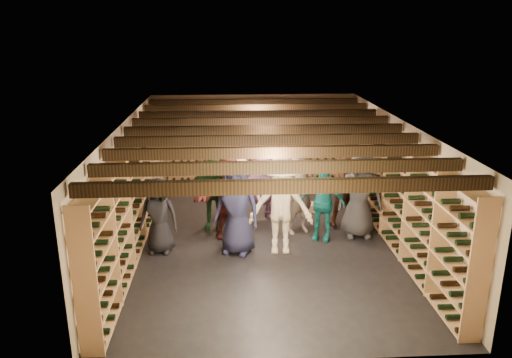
{
  "coord_description": "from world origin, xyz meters",
  "views": [
    {
      "loc": [
        -0.74,
        -9.49,
        4.25
      ],
      "look_at": [
        -0.16,
        0.2,
        1.2
      ],
      "focal_mm": 35.0,
      "sensor_mm": 36.0,
      "label": 1
    }
  ],
  "objects": [
    {
      "name": "walls",
      "position": [
        0.0,
        0.0,
        1.2
      ],
      "size": [
        5.52,
        8.02,
        2.4
      ],
      "color": "#C1B096",
      "rests_on": "ground"
    },
    {
      "name": "ceiling",
      "position": [
        0.0,
        0.0,
        2.4
      ],
      "size": [
        5.5,
        8.0,
        0.01
      ],
      "primitive_type": "cube",
      "color": "beige",
      "rests_on": "walls"
    },
    {
      "name": "person_5",
      "position": [
        -0.71,
        0.15,
        0.86
      ],
      "size": [
        1.67,
        1.03,
        1.72
      ],
      "primitive_type": "imported",
      "rotation": [
        0.0,
        0.0,
        0.35
      ],
      "color": "brown",
      "rests_on": "ground"
    },
    {
      "name": "crate_loose",
      "position": [
        1.21,
        1.47,
        0.09
      ],
      "size": [
        0.56,
        0.42,
        0.17
      ],
      "primitive_type": "cube",
      "rotation": [
        0.0,
        0.0,
        -0.2
      ],
      "color": "tan",
      "rests_on": "ground"
    },
    {
      "name": "person_7",
      "position": [
        0.74,
        0.22,
        0.9
      ],
      "size": [
        0.78,
        0.67,
        1.8
      ],
      "primitive_type": "imported",
      "rotation": [
        0.0,
        0.0,
        0.43
      ],
      "color": "gray",
      "rests_on": "ground"
    },
    {
      "name": "person_10",
      "position": [
        -1.07,
        0.57,
        0.82
      ],
      "size": [
        1.01,
        0.52,
        1.65
      ],
      "primitive_type": "imported",
      "rotation": [
        0.0,
        0.0,
        -0.13
      ],
      "color": "#255127",
      "rests_on": "ground"
    },
    {
      "name": "person_3",
      "position": [
        0.26,
        -0.72,
        0.94
      ],
      "size": [
        1.27,
        0.79,
        1.89
      ],
      "primitive_type": "imported",
      "rotation": [
        0.0,
        0.0,
        -0.07
      ],
      "color": "beige",
      "rests_on": "ground"
    },
    {
      "name": "crate_stack_right",
      "position": [
        -0.62,
        1.3,
        0.26
      ],
      "size": [
        0.59,
        0.5,
        0.51
      ],
      "rotation": [
        0.0,
        0.0,
        0.42
      ],
      "color": "tan",
      "rests_on": "ground"
    },
    {
      "name": "ground",
      "position": [
        0.0,
        0.0,
        0.0
      ],
      "size": [
        8.0,
        8.0,
        0.0
      ],
      "primitive_type": "plane",
      "color": "black",
      "rests_on": "ground"
    },
    {
      "name": "wine_rack_back",
      "position": [
        0.0,
        3.83,
        1.07
      ],
      "size": [
        4.7,
        0.3,
        2.15
      ],
      "color": "#A87B51",
      "rests_on": "ground"
    },
    {
      "name": "person_0",
      "position": [
        -2.06,
        -0.56,
        0.74
      ],
      "size": [
        0.78,
        0.56,
        1.49
      ],
      "primitive_type": "imported",
      "rotation": [
        0.0,
        0.0,
        -0.12
      ],
      "color": "black",
      "rests_on": "ground"
    },
    {
      "name": "person_12",
      "position": [
        1.95,
        -0.03,
        0.94
      ],
      "size": [
        0.93,
        0.62,
        1.87
      ],
      "primitive_type": "imported",
      "rotation": [
        0.0,
        0.0,
        -0.03
      ],
      "color": "#35353A",
      "rests_on": "ground"
    },
    {
      "name": "crate_stack_left",
      "position": [
        0.22,
        2.45,
        0.26
      ],
      "size": [
        0.56,
        0.44,
        0.51
      ],
      "rotation": [
        0.0,
        0.0,
        -0.24
      ],
      "color": "tan",
      "rests_on": "ground"
    },
    {
      "name": "wine_rack_right",
      "position": [
        2.57,
        0.0,
        1.08
      ],
      "size": [
        0.32,
        7.5,
        2.15
      ],
      "color": "#A87B51",
      "rests_on": "ground"
    },
    {
      "name": "person_6",
      "position": [
        -0.57,
        -0.67,
        0.91
      ],
      "size": [
        1.04,
        0.88,
        1.82
      ],
      "primitive_type": "imported",
      "rotation": [
        0.0,
        0.0,
        -0.39
      ],
      "color": "#1E203E",
      "rests_on": "ground"
    },
    {
      "name": "wine_rack_left",
      "position": [
        -2.57,
        0.0,
        1.08
      ],
      "size": [
        0.32,
        7.5,
        2.15
      ],
      "color": "#A87B51",
      "rests_on": "ground"
    },
    {
      "name": "person_9",
      "position": [
        -0.47,
        0.65,
        0.76
      ],
      "size": [
        1.02,
        0.64,
        1.51
      ],
      "primitive_type": "imported",
      "rotation": [
        0.0,
        0.0,
        -0.09
      ],
      "color": "#B3A9A2",
      "rests_on": "ground"
    },
    {
      "name": "ceiling_joists",
      "position": [
        0.0,
        0.0,
        2.26
      ],
      "size": [
        5.4,
        7.12,
        0.18
      ],
      "color": "black",
      "rests_on": "ground"
    },
    {
      "name": "person_11",
      "position": [
        0.04,
        1.0,
        0.81
      ],
      "size": [
        1.56,
        1.05,
        1.61
      ],
      "primitive_type": "imported",
      "rotation": [
        0.0,
        0.0,
        0.43
      ],
      "color": "#9B669B",
      "rests_on": "ground"
    },
    {
      "name": "person_4",
      "position": [
        1.16,
        -0.15,
        0.78
      ],
      "size": [
        0.99,
        0.66,
        1.55
      ],
      "primitive_type": "imported",
      "rotation": [
        0.0,
        0.0,
        -0.34
      ],
      "color": "teal",
      "rests_on": "ground"
    },
    {
      "name": "person_8",
      "position": [
        1.91,
        0.52,
        0.93
      ],
      "size": [
        1.09,
        0.97,
        1.85
      ],
      "primitive_type": "imported",
      "rotation": [
        0.0,
        0.0,
        0.35
      ],
      "color": "#452417",
      "rests_on": "ground"
    }
  ]
}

